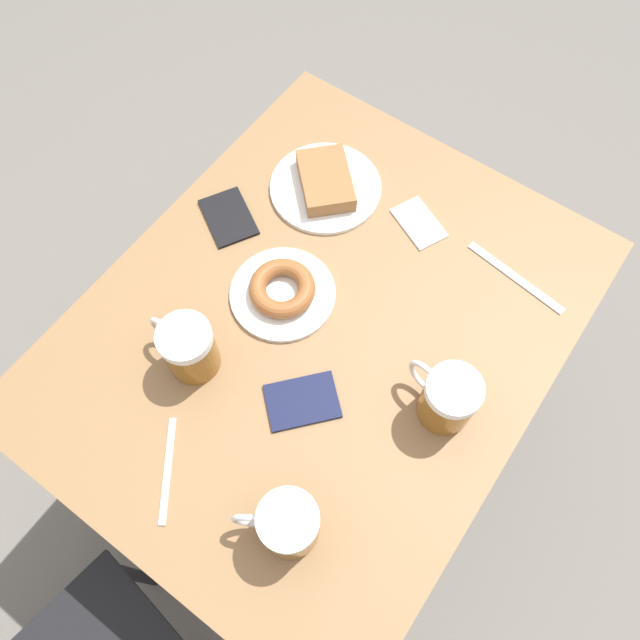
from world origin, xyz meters
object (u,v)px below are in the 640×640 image
beer_mug_center (287,524)px  fork (168,470)px  napkin_folded (419,223)px  passport_far_edge (229,217)px  beer_mug_left (188,348)px  beer_mug_right (448,398)px  plate_with_donut (282,291)px  passport_near_edge (302,401)px  knife (515,277)px  plate_with_cake (326,184)px

beer_mug_center → fork: beer_mug_center is taller
napkin_folded → passport_far_edge: 0.39m
fork → passport_far_edge: 0.52m
beer_mug_left → fork: (-0.09, 0.18, -0.06)m
beer_mug_left → beer_mug_right: same height
plate_with_donut → beer_mug_left: beer_mug_left is taller
passport_far_edge → beer_mug_right: bearing=170.1°
beer_mug_right → passport_far_edge: bearing=-9.9°
beer_mug_left → plate_with_donut: bearing=-103.7°
plate_with_donut → beer_mug_left: (0.05, 0.20, 0.04)m
beer_mug_left → beer_mug_center: 0.35m
napkin_folded → passport_far_edge: passport_far_edge is taller
beer_mug_right → fork: size_ratio=0.89×
plate_with_donut → fork: size_ratio=1.32×
napkin_folded → beer_mug_right: bearing=127.4°
beer_mug_center → passport_far_edge: 0.63m
passport_near_edge → napkin_folded: bearing=-86.0°
fork → passport_far_edge: size_ratio=1.00×
plate_with_donut → beer_mug_center: bearing=128.4°
napkin_folded → knife: napkin_folded is taller
napkin_folded → beer_mug_center: bearing=102.6°
beer_mug_right → napkin_folded: bearing=-52.6°
beer_mug_center → passport_near_edge: bearing=-59.5°
beer_mug_right → passport_near_edge: bearing=32.3°
beer_mug_left → fork: 0.21m
fork → plate_with_cake: bearing=-79.1°
plate_with_donut → beer_mug_right: beer_mug_right is taller
napkin_folded → fork: same height
beer_mug_left → passport_near_edge: 0.22m
plate_with_cake → beer_mug_right: beer_mug_right is taller
napkin_folded → knife: 0.22m
fork → knife: same height
beer_mug_right → passport_far_edge: 0.57m
beer_mug_center → napkin_folded: beer_mug_center is taller
beer_mug_left → passport_near_edge: beer_mug_left is taller
beer_mug_center → passport_far_edge: bearing=-41.8°
plate_with_donut → napkin_folded: (-0.13, -0.29, -0.01)m
fork → knife: size_ratio=0.70×
passport_near_edge → plate_with_cake: bearing=-59.7°
plate_with_donut → beer_mug_left: bearing=76.3°
napkin_folded → passport_far_edge: size_ratio=0.85×
beer_mug_center → knife: beer_mug_center is taller
plate_with_cake → napkin_folded: plate_with_cake is taller
knife → passport_far_edge: size_ratio=1.44×
beer_mug_right → passport_near_edge: (0.21, 0.13, -0.06)m
beer_mug_right → passport_far_edge: size_ratio=0.90×
passport_far_edge → napkin_folded: bearing=-146.5°
beer_mug_left → beer_mug_right: 0.45m
passport_near_edge → passport_far_edge: 0.42m
plate_with_donut → passport_near_edge: bearing=136.1°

